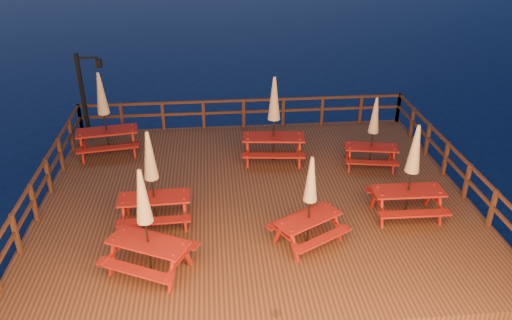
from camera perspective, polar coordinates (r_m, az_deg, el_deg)
The scene contains 12 objects.
ground at distance 14.52m, azimuth -0.05°, elevation -5.41°, with size 500.00×500.00×0.00m, color #051033.
deck at distance 14.41m, azimuth -0.05°, elevation -4.75°, with size 12.00×10.00×0.40m, color #462316.
deck_piles at distance 14.69m, azimuth -0.05°, elevation -6.39°, with size 11.44×9.44×1.40m.
railing at distance 15.49m, azimuth -0.65°, elevation 1.79°, with size 11.80×9.75×1.10m.
lamp_post at distance 18.14m, azimuth -18.82°, elevation 7.77°, with size 0.85×0.18×3.00m.
picnic_table_0 at distance 16.77m, azimuth -16.99°, elevation 5.17°, with size 2.17×1.88×2.78m.
picnic_table_1 at distance 11.90m, azimuth 6.18°, elevation -4.51°, with size 2.10×1.99×2.35m.
picnic_table_2 at distance 13.35m, azimuth 17.36°, elevation -1.17°, with size 1.87×1.55×2.64m.
picnic_table_3 at distance 11.14m, azimuth -12.54°, elevation -6.76°, with size 2.30×2.15×2.61m.
picnic_table_4 at distance 12.74m, azimuth -11.83°, elevation -1.96°, with size 1.88×1.57×2.61m.
picnic_table_5 at distance 15.60m, azimuth 2.05°, elevation 4.76°, with size 2.12×1.81×2.81m.
picnic_table_6 at distance 15.72m, azimuth 13.23°, elevation 3.17°, with size 1.82×1.59×2.31m.
Camera 1 is at (-1.10, -12.11, 7.94)m, focal length 35.00 mm.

